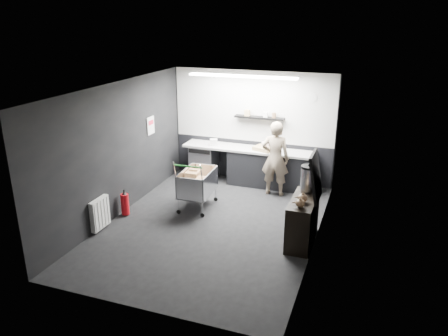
% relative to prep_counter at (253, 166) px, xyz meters
% --- Properties ---
extents(floor, '(5.50, 5.50, 0.00)m').
position_rel_prep_counter_xyz_m(floor, '(-0.14, -2.42, -0.46)').
color(floor, black).
rests_on(floor, ground).
extents(ceiling, '(5.50, 5.50, 0.00)m').
position_rel_prep_counter_xyz_m(ceiling, '(-0.14, -2.42, 2.24)').
color(ceiling, silver).
rests_on(ceiling, wall_back).
extents(wall_back, '(5.50, 0.00, 5.50)m').
position_rel_prep_counter_xyz_m(wall_back, '(-0.14, 0.33, 0.89)').
color(wall_back, black).
rests_on(wall_back, floor).
extents(wall_front, '(5.50, 0.00, 5.50)m').
position_rel_prep_counter_xyz_m(wall_front, '(-0.14, -5.17, 0.89)').
color(wall_front, black).
rests_on(wall_front, floor).
extents(wall_left, '(0.00, 5.50, 5.50)m').
position_rel_prep_counter_xyz_m(wall_left, '(-2.14, -2.42, 0.89)').
color(wall_left, black).
rests_on(wall_left, floor).
extents(wall_right, '(0.00, 5.50, 5.50)m').
position_rel_prep_counter_xyz_m(wall_right, '(1.86, -2.42, 0.89)').
color(wall_right, black).
rests_on(wall_right, floor).
extents(kitchen_wall_panel, '(3.95, 0.02, 1.70)m').
position_rel_prep_counter_xyz_m(kitchen_wall_panel, '(-0.14, 0.31, 1.39)').
color(kitchen_wall_panel, beige).
rests_on(kitchen_wall_panel, wall_back).
extents(dado_panel, '(3.95, 0.02, 1.00)m').
position_rel_prep_counter_xyz_m(dado_panel, '(-0.14, 0.31, 0.04)').
color(dado_panel, black).
rests_on(dado_panel, wall_back).
extents(floating_shelf, '(1.20, 0.22, 0.04)m').
position_rel_prep_counter_xyz_m(floating_shelf, '(0.06, 0.20, 1.16)').
color(floating_shelf, black).
rests_on(floating_shelf, wall_back).
extents(wall_clock, '(0.20, 0.03, 0.20)m').
position_rel_prep_counter_xyz_m(wall_clock, '(1.26, 0.30, 1.69)').
color(wall_clock, silver).
rests_on(wall_clock, wall_back).
extents(poster, '(0.02, 0.30, 0.40)m').
position_rel_prep_counter_xyz_m(poster, '(-2.12, -1.12, 1.09)').
color(poster, silver).
rests_on(poster, wall_left).
extents(poster_red_band, '(0.02, 0.22, 0.10)m').
position_rel_prep_counter_xyz_m(poster_red_band, '(-2.11, -1.12, 1.16)').
color(poster_red_band, red).
rests_on(poster_red_band, poster).
extents(radiator, '(0.10, 0.50, 0.60)m').
position_rel_prep_counter_xyz_m(radiator, '(-2.08, -3.32, -0.11)').
color(radiator, silver).
rests_on(radiator, wall_left).
extents(ceiling_strip, '(2.40, 0.20, 0.04)m').
position_rel_prep_counter_xyz_m(ceiling_strip, '(-0.14, -0.57, 2.21)').
color(ceiling_strip, white).
rests_on(ceiling_strip, ceiling).
extents(prep_counter, '(3.20, 0.61, 0.90)m').
position_rel_prep_counter_xyz_m(prep_counter, '(0.00, 0.00, 0.00)').
color(prep_counter, black).
rests_on(prep_counter, floor).
extents(person, '(0.64, 0.43, 1.72)m').
position_rel_prep_counter_xyz_m(person, '(0.63, -0.45, 0.40)').
color(person, beige).
rests_on(person, floor).
extents(shopping_cart, '(0.64, 1.03, 1.12)m').
position_rel_prep_counter_xyz_m(shopping_cart, '(-0.74, -1.72, 0.08)').
color(shopping_cart, silver).
rests_on(shopping_cart, floor).
extents(sideboard, '(0.48, 1.13, 1.70)m').
position_rel_prep_counter_xyz_m(sideboard, '(1.64, -2.45, 0.09)').
color(sideboard, black).
rests_on(sideboard, floor).
extents(fire_extinguisher, '(0.16, 0.16, 0.54)m').
position_rel_prep_counter_xyz_m(fire_extinguisher, '(-1.99, -2.59, -0.19)').
color(fire_extinguisher, '#A80B12').
rests_on(fire_extinguisher, floor).
extents(cardboard_box, '(0.53, 0.46, 0.09)m').
position_rel_prep_counter_xyz_m(cardboard_box, '(0.26, -0.05, 0.49)').
color(cardboard_box, '#9F8455').
rests_on(cardboard_box, prep_counter).
extents(pink_tub, '(0.19, 0.19, 0.19)m').
position_rel_prep_counter_xyz_m(pink_tub, '(0.29, 0.00, 0.54)').
color(pink_tub, beige).
rests_on(pink_tub, prep_counter).
extents(white_container, '(0.21, 0.19, 0.15)m').
position_rel_prep_counter_xyz_m(white_container, '(-1.00, -0.05, 0.52)').
color(white_container, silver).
rests_on(white_container, prep_counter).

